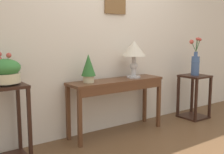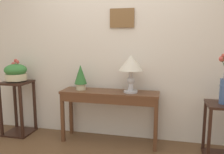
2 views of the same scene
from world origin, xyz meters
name	(u,v)px [view 2 (image 2 of 2)]	position (x,y,z in m)	size (l,w,h in m)	color
back_wall_with_art	(115,42)	(0.00, 1.30, 1.40)	(9.00, 0.13, 2.80)	beige
console_table	(109,99)	(-0.02, 1.01, 0.63)	(1.35, 0.36, 0.73)	#56331E
table_lamp	(131,65)	(0.27, 1.03, 1.10)	(0.33, 0.33, 0.51)	#B7B7BC
potted_plant_on_console	(81,76)	(-0.44, 1.04, 0.93)	(0.18, 0.18, 0.35)	beige
pedestal_stand_left	(18,108)	(-1.45, 1.00, 0.41)	(0.39, 0.39, 0.82)	black
planter_bowl_wide_left	(16,72)	(-1.45, 1.00, 0.96)	(0.32, 0.32, 0.33)	beige
pedestal_stand_right	(222,131)	(1.41, 0.88, 0.35)	(0.39, 0.39, 0.69)	black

